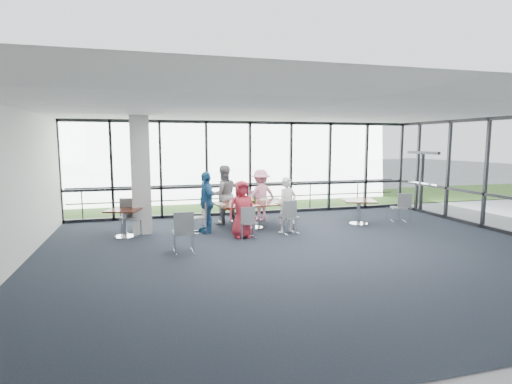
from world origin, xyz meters
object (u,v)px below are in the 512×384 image
object	(u,v)px
diner_far_right	(261,195)
chair_main_fl	(226,208)
diner_near_left	(242,209)
chair_main_fr	(253,206)
chair_main_end	(197,218)
chair_spare_lb	(131,218)
diner_end	(206,202)
diner_far_left	(223,195)
chair_main_nr	(289,217)
structural_column	(141,175)
side_table_left	(124,214)
chair_spare_r	(399,208)
side_table_right	(359,203)
main_table	(253,206)
diner_near_right	(288,205)
chair_main_nl	(248,223)
chair_spare_la	(183,232)

from	to	relation	value
diner_far_right	chair_main_fl	xyz separation A→B (m)	(-1.12, -0.01, -0.37)
diner_near_left	chair_main_fr	xyz separation A→B (m)	(0.89, 2.17, -0.30)
chair_main_end	chair_spare_lb	world-z (taller)	chair_spare_lb
diner_far_right	diner_end	size ratio (longest dim) A/B	0.96
diner_far_left	chair_main_nr	distance (m)	2.33
structural_column	chair_main_fr	distance (m)	3.72
side_table_left	chair_spare_r	xyz separation A→B (m)	(8.22, -0.17, -0.17)
side_table_right	diner_end	size ratio (longest dim) A/B	0.68
diner_far_left	diner_end	xyz separation A→B (m)	(-0.67, -0.94, -0.05)
structural_column	chair_main_nr	world-z (taller)	structural_column
chair_main_fl	chair_main_end	xyz separation A→B (m)	(-1.05, -1.19, -0.03)
main_table	diner_near_right	size ratio (longest dim) A/B	1.47
chair_main_nr	chair_spare_lb	bearing A→B (deg)	152.79
diner_near_left	chair_main_fr	distance (m)	2.37
diner_near_left	diner_far_right	xyz separation A→B (m)	(1.11, 2.04, 0.06)
side_table_right	chair_main_end	distance (m)	4.90
structural_column	diner_near_left	size ratio (longest dim) A/B	2.13
diner_far_left	chair_main_fl	bearing A→B (deg)	-126.90
structural_column	chair_main_fr	size ratio (longest dim) A/B	3.54
diner_near_left	diner_near_right	distance (m)	1.33
diner_far_right	chair_main_nl	bearing A→B (deg)	56.25
structural_column	chair_main_fl	world-z (taller)	structural_column
diner_near_right	chair_spare_lb	xyz separation A→B (m)	(-4.14, 0.83, -0.29)
main_table	chair_spare_la	distance (m)	3.03
main_table	diner_far_left	xyz separation A→B (m)	(-0.72, 0.80, 0.26)
diner_far_left	chair_spare_r	xyz separation A→B (m)	(5.37, -1.13, -0.45)
chair_spare_lb	diner_far_right	bearing A→B (deg)	-146.58
chair_spare_la	chair_main_fl	bearing A→B (deg)	61.78
diner_near_right	chair_main_fl	world-z (taller)	diner_near_right
chair_main_end	main_table	bearing A→B (deg)	90.07
chair_main_nl	chair_spare_la	bearing A→B (deg)	-162.58
diner_near_right	chair_spare_lb	bearing A→B (deg)	150.99
chair_spare_la	chair_spare_r	xyz separation A→B (m)	(6.85, 1.75, -0.02)
chair_main_fl	chair_spare_la	size ratio (longest dim) A/B	0.95
diner_near_left	chair_main_end	distance (m)	1.39
chair_spare_lb	chair_main_end	bearing A→B (deg)	-166.01
main_table	chair_main_fl	xyz separation A→B (m)	(-0.59, 1.02, -0.19)
chair_main_end	diner_end	bearing A→B (deg)	89.99
main_table	side_table_right	world-z (taller)	same
side_table_right	main_table	bearing A→B (deg)	174.22
diner_far_left	chair_spare_la	size ratio (longest dim) A/B	1.90
chair_main_end	structural_column	bearing A→B (deg)	-112.13
side_table_right	chair_spare_r	distance (m)	1.41
diner_far_left	side_table_left	bearing A→B (deg)	11.92
diner_end	chair_main_nr	xyz separation A→B (m)	(2.16, -0.79, -0.39)
chair_spare_lb	structural_column	bearing A→B (deg)	-117.17
structural_column	diner_near_left	xyz separation A→B (m)	(2.53, -1.26, -0.85)
diner_end	side_table_right	bearing A→B (deg)	80.08
chair_main_fr	diner_near_left	bearing A→B (deg)	55.60
diner_end	chair_main_fl	size ratio (longest dim) A/B	1.88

